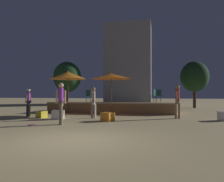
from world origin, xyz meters
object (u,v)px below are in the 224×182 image
Objects in this scene: bistro_chair_1 at (159,94)px; person_1 at (28,101)px; cube_seat_3 at (42,114)px; frisbee_disc at (32,125)px; cube_seat_0 at (58,115)px; person_3 at (93,101)px; cube_seat_1 at (224,116)px; bistro_chair_2 at (153,94)px; person_0 at (61,101)px; person_2 at (177,100)px; background_tree_0 at (67,77)px; patio_umbrella_1 at (111,76)px; background_tree_1 at (194,77)px; bistro_chair_0 at (88,94)px; cube_seat_2 at (108,117)px; patio_umbrella_0 at (68,76)px.

person_1 is at bearing 21.73° from bistro_chair_1.
cube_seat_3 is 3.08m from frisbee_disc.
bistro_chair_1 reaches higher than frisbee_disc.
person_1 reaches higher than cube_seat_0.
bistro_chair_1 is at bearing -155.35° from person_3.
bistro_chair_2 is at bearing 137.28° from cube_seat_1.
person_2 is (5.28, 3.58, 0.00)m from person_0.
person_2 is 6.81× the size of frisbee_disc.
bistro_chair_2 is at bearing -41.55° from background_tree_0.
patio_umbrella_1 is 13.08m from background_tree_0.
background_tree_0 is 1.16× the size of background_tree_1.
cube_seat_0 is at bearing -68.11° from background_tree_0.
person_3 is at bearing 8.56° from cube_seat_3.
frisbee_disc is at bearing -122.35° from background_tree_1.
cube_seat_0 is 0.77× the size of bistro_chair_0.
person_2 is (3.53, 1.93, 0.83)m from cube_seat_2.
cube_seat_2 is 1.72m from person_3.
frisbee_disc is 0.05× the size of background_tree_0.
person_1 is 8.18m from bistro_chair_2.
person_1 is 4.13m from person_3.
bistro_chair_0 is at bearing -7.24° from person_2.
person_0 is 2.85m from person_3.
cube_seat_0 is at bearing 171.41° from person_1.
background_tree_1 is (3.40, 6.16, 1.71)m from bistro_chair_1.
person_0 reaches higher than person_1.
person_3 is 3.85m from frisbee_disc.
cube_seat_3 is at bearing 28.96° from bistro_chair_1.
background_tree_1 is at bearing 57.65° from frisbee_disc.
person_1 is 4.65m from bistro_chair_0.
person_2 reaches higher than person_1.
cube_seat_1 is at bearing 4.20° from cube_seat_3.
person_2 is at bearing -45.50° from background_tree_0.
patio_umbrella_0 is at bearing 8.84° from bistro_chair_1.
frisbee_disc is (0.87, -5.85, -2.65)m from patio_umbrella_0.
patio_umbrella_0 is at bearing 166.43° from cube_seat_1.
frisbee_disc is at bearing 137.12° from person_1.
patio_umbrella_0 is 1.73× the size of person_3.
person_3 is (1.74, 0.84, 0.71)m from cube_seat_0.
background_tree_0 is (-10.86, 8.50, 2.10)m from bistro_chair_1.
person_0 is 2.07× the size of bistro_chair_2.
person_2 is 0.41× the size of background_tree_1.
person_3 is 5.71m from bistro_chair_1.
frisbee_disc is at bearing -96.84° from person_0.
bistro_chair_0 is 5.24m from bistro_chair_1.
person_2 reaches higher than cube_seat_1.
bistro_chair_0 is 1.00× the size of bistro_chair_1.
background_tree_0 is at bearing 114.04° from patio_umbrella_0.
background_tree_0 is (-4.62, 10.35, 0.76)m from patio_umbrella_0.
cube_seat_0 is 6.62m from person_2.
person_2 is 4.69m from person_3.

